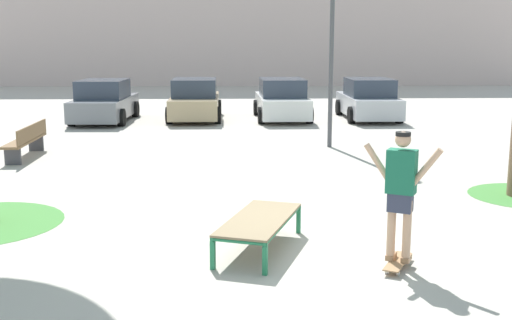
{
  "coord_description": "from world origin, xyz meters",
  "views": [
    {
      "loc": [
        -0.61,
        -8.78,
        2.92
      ],
      "look_at": [
        -0.3,
        1.26,
        1.0
      ],
      "focal_mm": 44.52,
      "sensor_mm": 36.0,
      "label": 1
    }
  ],
  "objects_px": {
    "skater": "(401,187)",
    "car_white": "(282,101)",
    "car_grey": "(104,102)",
    "car_tan": "(195,101)",
    "park_bench": "(27,140)",
    "light_post": "(333,4)",
    "car_silver": "(368,100)",
    "skate_box": "(259,221)",
    "skateboard": "(398,262)"
  },
  "relations": [
    {
      "from": "skateboard",
      "to": "car_tan",
      "type": "distance_m",
      "value": 16.05
    },
    {
      "from": "car_grey",
      "to": "skater",
      "type": "bearing_deg",
      "value": -65.71
    },
    {
      "from": "skate_box",
      "to": "skater",
      "type": "relative_size",
      "value": 1.21
    },
    {
      "from": "skater",
      "to": "light_post",
      "type": "height_order",
      "value": "light_post"
    },
    {
      "from": "skate_box",
      "to": "car_silver",
      "type": "relative_size",
      "value": 0.49
    },
    {
      "from": "skater",
      "to": "car_white",
      "type": "xyz_separation_m",
      "value": [
        -0.4,
        15.55,
        -0.38
      ]
    },
    {
      "from": "car_grey",
      "to": "skateboard",
      "type": "bearing_deg",
      "value": -65.71
    },
    {
      "from": "car_white",
      "to": "car_silver",
      "type": "height_order",
      "value": "same"
    },
    {
      "from": "skater",
      "to": "park_bench",
      "type": "distance_m",
      "value": 10.89
    },
    {
      "from": "car_tan",
      "to": "car_silver",
      "type": "xyz_separation_m",
      "value": [
        6.41,
        -0.1,
        0.0
      ]
    },
    {
      "from": "skateboard",
      "to": "car_grey",
      "type": "relative_size",
      "value": 0.19
    },
    {
      "from": "skater",
      "to": "car_grey",
      "type": "height_order",
      "value": "skater"
    },
    {
      "from": "skateboard",
      "to": "skater",
      "type": "relative_size",
      "value": 0.47
    },
    {
      "from": "car_white",
      "to": "park_bench",
      "type": "bearing_deg",
      "value": -132.64
    },
    {
      "from": "car_tan",
      "to": "park_bench",
      "type": "distance_m",
      "value": 8.45
    },
    {
      "from": "car_tan",
      "to": "car_silver",
      "type": "bearing_deg",
      "value": -0.9
    },
    {
      "from": "skater",
      "to": "car_tan",
      "type": "relative_size",
      "value": 0.4
    },
    {
      "from": "skate_box",
      "to": "car_white",
      "type": "bearing_deg",
      "value": 84.7
    },
    {
      "from": "car_white",
      "to": "park_bench",
      "type": "xyz_separation_m",
      "value": [
        -6.92,
        -7.51,
        -0.24
      ]
    },
    {
      "from": "car_tan",
      "to": "light_post",
      "type": "xyz_separation_m",
      "value": [
        4.08,
        -6.24,
        3.13
      ]
    },
    {
      "from": "skater",
      "to": "car_white",
      "type": "height_order",
      "value": "skater"
    },
    {
      "from": "skater",
      "to": "car_grey",
      "type": "bearing_deg",
      "value": 114.29
    },
    {
      "from": "car_grey",
      "to": "car_tan",
      "type": "distance_m",
      "value": 3.25
    },
    {
      "from": "skater",
      "to": "car_silver",
      "type": "bearing_deg",
      "value": 79.76
    },
    {
      "from": "skate_box",
      "to": "car_grey",
      "type": "relative_size",
      "value": 0.48
    },
    {
      "from": "skate_box",
      "to": "park_bench",
      "type": "xyz_separation_m",
      "value": [
        -5.55,
        7.26,
        0.03
      ]
    },
    {
      "from": "car_tan",
      "to": "car_grey",
      "type": "bearing_deg",
      "value": -170.53
    },
    {
      "from": "car_white",
      "to": "light_post",
      "type": "relative_size",
      "value": 0.73
    },
    {
      "from": "skater",
      "to": "car_white",
      "type": "distance_m",
      "value": 15.56
    },
    {
      "from": "car_grey",
      "to": "skate_box",
      "type": "bearing_deg",
      "value": -70.59
    },
    {
      "from": "skate_box",
      "to": "car_tan",
      "type": "height_order",
      "value": "car_tan"
    },
    {
      "from": "skate_box",
      "to": "car_grey",
      "type": "distance_m",
      "value": 15.18
    },
    {
      "from": "car_tan",
      "to": "car_white",
      "type": "xyz_separation_m",
      "value": [
        3.21,
        -0.08,
        0.0
      ]
    },
    {
      "from": "car_grey",
      "to": "park_bench",
      "type": "relative_size",
      "value": 1.76
    },
    {
      "from": "car_silver",
      "to": "car_tan",
      "type": "bearing_deg",
      "value": 179.1
    },
    {
      "from": "car_white",
      "to": "car_grey",
      "type": "bearing_deg",
      "value": -175.9
    },
    {
      "from": "skater",
      "to": "skate_box",
      "type": "bearing_deg",
      "value": 156.31
    },
    {
      "from": "car_silver",
      "to": "skateboard",
      "type": "bearing_deg",
      "value": -100.24
    },
    {
      "from": "car_tan",
      "to": "light_post",
      "type": "height_order",
      "value": "light_post"
    },
    {
      "from": "skate_box",
      "to": "skater",
      "type": "height_order",
      "value": "skater"
    },
    {
      "from": "car_white",
      "to": "car_silver",
      "type": "relative_size",
      "value": 1.01
    },
    {
      "from": "skater",
      "to": "light_post",
      "type": "bearing_deg",
      "value": 87.09
    },
    {
      "from": "car_silver",
      "to": "park_bench",
      "type": "height_order",
      "value": "car_silver"
    },
    {
      "from": "light_post",
      "to": "skater",
      "type": "bearing_deg",
      "value": -92.91
    },
    {
      "from": "car_silver",
      "to": "light_post",
      "type": "distance_m",
      "value": 7.27
    },
    {
      "from": "skateboard",
      "to": "light_post",
      "type": "height_order",
      "value": "light_post"
    },
    {
      "from": "skateboard",
      "to": "skater",
      "type": "xyz_separation_m",
      "value": [
        0.0,
        0.0,
        0.99
      ]
    },
    {
      "from": "car_tan",
      "to": "light_post",
      "type": "bearing_deg",
      "value": -56.8
    },
    {
      "from": "car_tan",
      "to": "car_white",
      "type": "height_order",
      "value": "same"
    },
    {
      "from": "car_white",
      "to": "light_post",
      "type": "height_order",
      "value": "light_post"
    }
  ]
}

